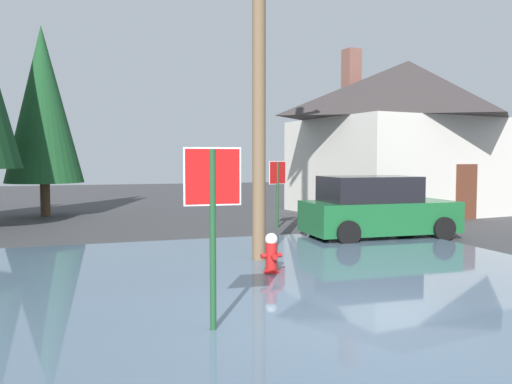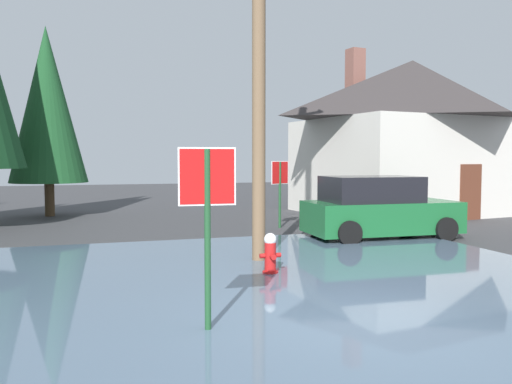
{
  "view_description": "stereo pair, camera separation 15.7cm",
  "coord_description": "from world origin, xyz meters",
  "px_view_note": "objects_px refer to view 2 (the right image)",
  "views": [
    {
      "loc": [
        -3.51,
        -5.97,
        2.2
      ],
      "look_at": [
        -0.01,
        4.69,
        1.49
      ],
      "focal_mm": 36.93,
      "sensor_mm": 36.0,
      "label": 1
    },
    {
      "loc": [
        -3.37,
        -6.02,
        2.2
      ],
      "look_at": [
        -0.01,
        4.69,
        1.49
      ],
      "focal_mm": 36.93,
      "sensor_mm": 36.0,
      "label": 2
    }
  ],
  "objects_px": {
    "fire_hydrant": "(270,255)",
    "utility_pole": "(259,15)",
    "house": "(411,134)",
    "stop_sign_near": "(207,202)",
    "parked_car": "(378,209)",
    "stop_sign_far": "(280,180)",
    "pine_tree_short_left": "(47,105)"
  },
  "relations": [
    {
      "from": "stop_sign_far",
      "to": "house",
      "type": "relative_size",
      "value": 0.22
    },
    {
      "from": "fire_hydrant",
      "to": "house",
      "type": "height_order",
      "value": "house"
    },
    {
      "from": "stop_sign_near",
      "to": "house",
      "type": "relative_size",
      "value": 0.25
    },
    {
      "from": "parked_car",
      "to": "stop_sign_near",
      "type": "bearing_deg",
      "value": -133.95
    },
    {
      "from": "fire_hydrant",
      "to": "parked_car",
      "type": "relative_size",
      "value": 0.19
    },
    {
      "from": "fire_hydrant",
      "to": "stop_sign_far",
      "type": "bearing_deg",
      "value": 68.58
    },
    {
      "from": "utility_pole",
      "to": "stop_sign_near",
      "type": "bearing_deg",
      "value": -115.63
    },
    {
      "from": "fire_hydrant",
      "to": "house",
      "type": "xyz_separation_m",
      "value": [
        9.35,
        9.5,
        2.81
      ]
    },
    {
      "from": "pine_tree_short_left",
      "to": "stop_sign_near",
      "type": "bearing_deg",
      "value": -79.09
    },
    {
      "from": "fire_hydrant",
      "to": "parked_car",
      "type": "xyz_separation_m",
      "value": [
        4.37,
        3.55,
        0.41
      ]
    },
    {
      "from": "stop_sign_far",
      "to": "parked_car",
      "type": "relative_size",
      "value": 0.51
    },
    {
      "from": "stop_sign_near",
      "to": "house",
      "type": "height_order",
      "value": "house"
    },
    {
      "from": "stop_sign_far",
      "to": "parked_car",
      "type": "height_order",
      "value": "stop_sign_far"
    },
    {
      "from": "stop_sign_far",
      "to": "pine_tree_short_left",
      "type": "distance_m",
      "value": 9.69
    },
    {
      "from": "house",
      "to": "fire_hydrant",
      "type": "bearing_deg",
      "value": -134.53
    },
    {
      "from": "stop_sign_far",
      "to": "pine_tree_short_left",
      "type": "height_order",
      "value": "pine_tree_short_left"
    },
    {
      "from": "fire_hydrant",
      "to": "utility_pole",
      "type": "bearing_deg",
      "value": 81.87
    },
    {
      "from": "stop_sign_near",
      "to": "parked_car",
      "type": "relative_size",
      "value": 0.56
    },
    {
      "from": "fire_hydrant",
      "to": "house",
      "type": "distance_m",
      "value": 13.62
    },
    {
      "from": "stop_sign_near",
      "to": "utility_pole",
      "type": "distance_m",
      "value": 5.76
    },
    {
      "from": "stop_sign_far",
      "to": "parked_car",
      "type": "bearing_deg",
      "value": -57.21
    },
    {
      "from": "utility_pole",
      "to": "house",
      "type": "relative_size",
      "value": 1.04
    },
    {
      "from": "house",
      "to": "pine_tree_short_left",
      "type": "bearing_deg",
      "value": 168.86
    },
    {
      "from": "house",
      "to": "pine_tree_short_left",
      "type": "distance_m",
      "value": 14.37
    },
    {
      "from": "stop_sign_near",
      "to": "utility_pole",
      "type": "xyz_separation_m",
      "value": [
        1.99,
        4.14,
        3.47
      ]
    },
    {
      "from": "fire_hydrant",
      "to": "parked_car",
      "type": "height_order",
      "value": "parked_car"
    },
    {
      "from": "stop_sign_far",
      "to": "pine_tree_short_left",
      "type": "xyz_separation_m",
      "value": [
        -7.23,
        5.85,
        2.71
      ]
    },
    {
      "from": "fire_hydrant",
      "to": "utility_pole",
      "type": "relative_size",
      "value": 0.08
    },
    {
      "from": "house",
      "to": "stop_sign_far",
      "type": "bearing_deg",
      "value": -155.71
    },
    {
      "from": "parked_car",
      "to": "stop_sign_far",
      "type": "bearing_deg",
      "value": 122.79
    },
    {
      "from": "stop_sign_near",
      "to": "parked_car",
      "type": "xyz_separation_m",
      "value": [
        6.17,
        6.4,
        -0.86
      ]
    },
    {
      "from": "stop_sign_near",
      "to": "house",
      "type": "distance_m",
      "value": 16.71
    }
  ]
}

